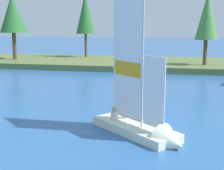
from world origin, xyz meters
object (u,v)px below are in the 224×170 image
object	(u,v)px
shoreline_tree_right	(207,16)
sailboat	(148,127)
shoreline_tree_midright	(85,14)
shoreline_tree_centre	(13,14)

from	to	relation	value
shoreline_tree_right	sailboat	size ratio (longest dim) A/B	1.06
shoreline_tree_midright	sailboat	xyz separation A→B (m)	(10.07, -25.62, -5.35)
shoreline_tree_centre	sailboat	world-z (taller)	shoreline_tree_centre
shoreline_tree_centre	shoreline_tree_midright	distance (m)	8.50
shoreline_tree_midright	shoreline_tree_centre	bearing A→B (deg)	-149.44
sailboat	shoreline_tree_midright	bearing A→B (deg)	152.21
shoreline_tree_centre	sailboat	bearing A→B (deg)	-50.78
shoreline_tree_right	shoreline_tree_centre	bearing A→B (deg)	177.87
shoreline_tree_centre	shoreline_tree_midright	size ratio (longest dim) A/B	0.96
shoreline_tree_midright	sailboat	world-z (taller)	shoreline_tree_midright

